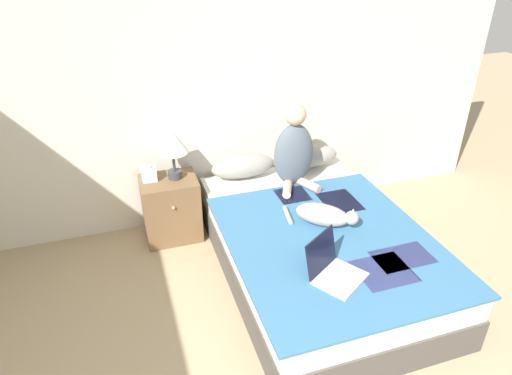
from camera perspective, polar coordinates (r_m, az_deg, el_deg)
wall_back at (r=3.87m, az=-8.90°, el=12.59°), size 5.94×0.05×2.55m
bed at (r=3.58m, az=7.63°, el=-7.74°), size 1.43×2.11×0.46m
pillow_near at (r=4.04m, az=-1.61°, el=2.67°), size 0.57×0.22×0.20m
pillow_far at (r=4.24m, az=6.51°, el=3.84°), size 0.57×0.22×0.20m
person_sitting at (r=3.84m, az=4.77°, el=4.56°), size 0.36×0.34×0.72m
cat_tabby at (r=3.41m, az=8.54°, el=-3.41°), size 0.46×0.47×0.17m
laptop_open at (r=2.96m, az=9.64°, el=-10.04°), size 0.43×0.43×0.26m
nightstand at (r=4.01m, az=-10.57°, el=-2.58°), size 0.47×0.40×0.56m
table_lamp at (r=3.75m, az=-10.47°, el=5.48°), size 0.26×0.26×0.44m
tissue_box at (r=3.87m, az=-13.24°, el=1.70°), size 0.12×0.12×0.14m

